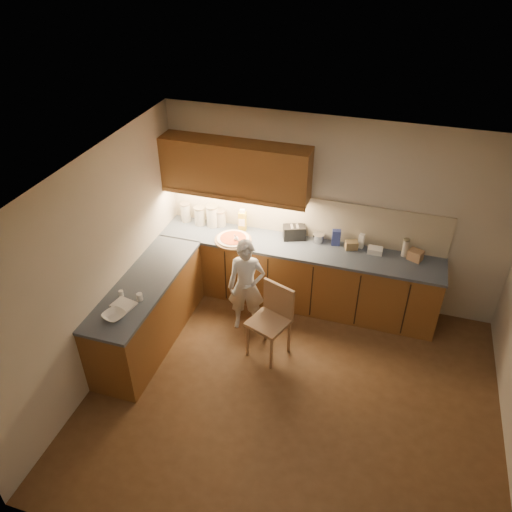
# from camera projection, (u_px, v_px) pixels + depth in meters

# --- Properties ---
(room) EXTENTS (4.54, 4.50, 2.62)m
(room) POSITION_uv_depth(u_px,v_px,m) (299.00, 280.00, 4.71)
(room) COLOR #52351C
(room) RESTS_ON ground
(l_counter) EXTENTS (3.77, 2.62, 0.92)m
(l_counter) POSITION_uv_depth(u_px,v_px,m) (248.00, 286.00, 6.60)
(l_counter) COLOR brown
(l_counter) RESTS_ON ground
(backsplash) EXTENTS (3.75, 0.02, 0.58)m
(backsplash) POSITION_uv_depth(u_px,v_px,m) (304.00, 216.00, 6.62)
(backsplash) COLOR beige
(backsplash) RESTS_ON l_counter
(upper_cabinets) EXTENTS (1.95, 0.36, 0.73)m
(upper_cabinets) POSITION_uv_depth(u_px,v_px,m) (235.00, 168.00, 6.35)
(upper_cabinets) COLOR brown
(upper_cabinets) RESTS_ON ground
(pizza_on_board) EXTENTS (0.50, 0.50, 0.20)m
(pizza_on_board) POSITION_uv_depth(u_px,v_px,m) (233.00, 239.00, 6.66)
(pizza_on_board) COLOR #A68053
(pizza_on_board) RESTS_ON l_counter
(child) EXTENTS (0.53, 0.41, 1.31)m
(child) POSITION_uv_depth(u_px,v_px,m) (246.00, 286.00, 6.29)
(child) COLOR silver
(child) RESTS_ON ground
(wooden_chair) EXTENTS (0.55, 0.55, 0.96)m
(wooden_chair) POSITION_uv_depth(u_px,v_px,m) (272.00, 316.00, 5.97)
(wooden_chair) COLOR tan
(wooden_chair) RESTS_ON ground
(mixing_bowl) EXTENTS (0.30, 0.30, 0.06)m
(mixing_bowl) POSITION_uv_depth(u_px,v_px,m) (114.00, 316.00, 5.39)
(mixing_bowl) COLOR white
(mixing_bowl) RESTS_ON l_counter
(canister_a) EXTENTS (0.14, 0.14, 0.28)m
(canister_a) POSITION_uv_depth(u_px,v_px,m) (186.00, 212.00, 7.01)
(canister_a) COLOR beige
(canister_a) RESTS_ON l_counter
(canister_b) EXTENTS (0.15, 0.15, 0.27)m
(canister_b) POSITION_uv_depth(u_px,v_px,m) (200.00, 216.00, 6.94)
(canister_b) COLOR silver
(canister_b) RESTS_ON l_counter
(canister_c) EXTENTS (0.17, 0.17, 0.31)m
(canister_c) POSITION_uv_depth(u_px,v_px,m) (212.00, 216.00, 6.89)
(canister_c) COLOR silver
(canister_c) RESTS_ON l_counter
(canister_d) EXTENTS (0.15, 0.15, 0.24)m
(canister_d) POSITION_uv_depth(u_px,v_px,m) (221.00, 218.00, 6.92)
(canister_d) COLOR beige
(canister_d) RESTS_ON l_counter
(oil_jug) EXTENTS (0.11, 0.09, 0.32)m
(oil_jug) POSITION_uv_depth(u_px,v_px,m) (243.00, 221.00, 6.82)
(oil_jug) COLOR gold
(oil_jug) RESTS_ON l_counter
(toaster) EXTENTS (0.33, 0.26, 0.19)m
(toaster) POSITION_uv_depth(u_px,v_px,m) (294.00, 232.00, 6.66)
(toaster) COLOR black
(toaster) RESTS_ON l_counter
(steel_pot) EXTENTS (0.15, 0.15, 0.12)m
(steel_pot) POSITION_uv_depth(u_px,v_px,m) (318.00, 238.00, 6.61)
(steel_pot) COLOR #B1B1B6
(steel_pot) RESTS_ON l_counter
(blue_box) EXTENTS (0.12, 0.10, 0.22)m
(blue_box) POSITION_uv_depth(u_px,v_px,m) (336.00, 238.00, 6.53)
(blue_box) COLOR navy
(blue_box) RESTS_ON l_counter
(card_box_a) EXTENTS (0.18, 0.16, 0.11)m
(card_box_a) POSITION_uv_depth(u_px,v_px,m) (351.00, 245.00, 6.48)
(card_box_a) COLOR tan
(card_box_a) RESTS_ON l_counter
(white_bottle) EXTENTS (0.08, 0.08, 0.20)m
(white_bottle) POSITION_uv_depth(u_px,v_px,m) (361.00, 241.00, 6.48)
(white_bottle) COLOR white
(white_bottle) RESTS_ON l_counter
(flat_pack) EXTENTS (0.19, 0.13, 0.08)m
(flat_pack) POSITION_uv_depth(u_px,v_px,m) (375.00, 250.00, 6.41)
(flat_pack) COLOR white
(flat_pack) RESTS_ON l_counter
(tall_jar) EXTENTS (0.08, 0.08, 0.25)m
(tall_jar) POSITION_uv_depth(u_px,v_px,m) (405.00, 248.00, 6.30)
(tall_jar) COLOR white
(tall_jar) RESTS_ON l_counter
(card_box_b) EXTENTS (0.21, 0.19, 0.13)m
(card_box_b) POSITION_uv_depth(u_px,v_px,m) (415.00, 255.00, 6.27)
(card_box_b) COLOR tan
(card_box_b) RESTS_ON l_counter
(dough_cloth) EXTENTS (0.28, 0.24, 0.02)m
(dough_cloth) POSITION_uv_depth(u_px,v_px,m) (124.00, 304.00, 5.57)
(dough_cloth) COLOR silver
(dough_cloth) RESTS_ON l_counter
(spice_jar_a) EXTENTS (0.06, 0.06, 0.07)m
(spice_jar_a) POSITION_uv_depth(u_px,v_px,m) (121.00, 293.00, 5.69)
(spice_jar_a) COLOR white
(spice_jar_a) RESTS_ON l_counter
(spice_jar_b) EXTENTS (0.09, 0.09, 0.09)m
(spice_jar_b) POSITION_uv_depth(u_px,v_px,m) (140.00, 297.00, 5.62)
(spice_jar_b) COLOR white
(spice_jar_b) RESTS_ON l_counter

